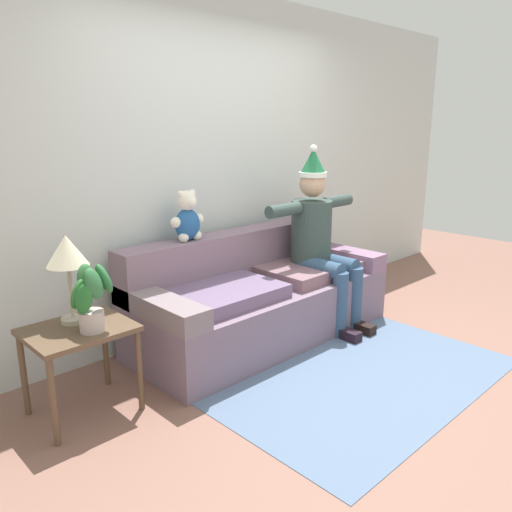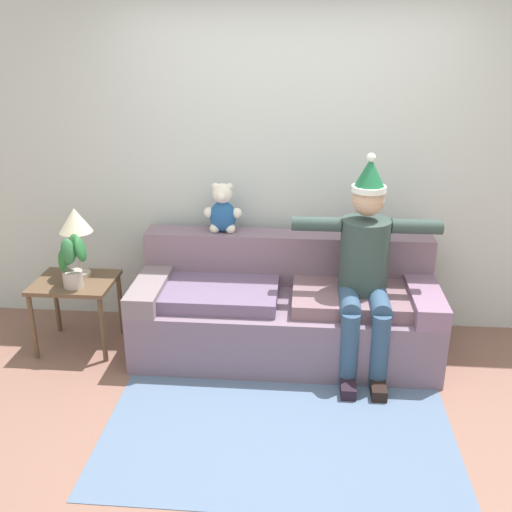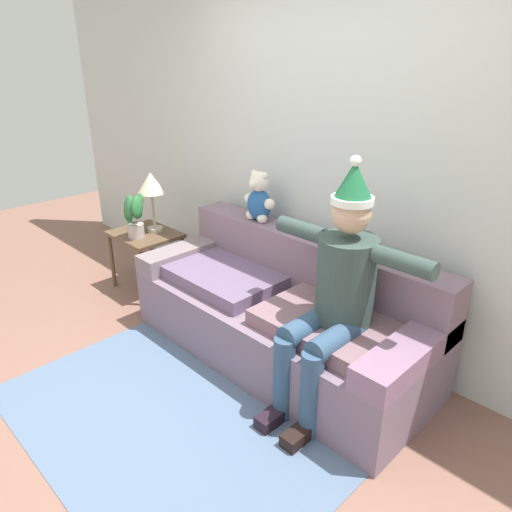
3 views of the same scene
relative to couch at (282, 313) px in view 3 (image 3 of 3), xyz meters
name	(u,v)px [view 3 (image 3 of 3)]	position (x,y,z in m)	size (l,w,h in m)	color
ground_plane	(162,425)	(0.00, -1.03, -0.33)	(10.00, 10.00, 0.00)	#855C4E
back_wall	(336,156)	(0.00, 0.52, 1.02)	(7.00, 0.10, 2.70)	silver
couch	(282,313)	(0.00, 0.00, 0.00)	(2.17, 0.87, 0.83)	slate
person_seated	(335,290)	(0.54, -0.16, 0.44)	(1.02, 0.77, 1.52)	#334641
teddy_bear	(259,199)	(-0.49, 0.26, 0.67)	(0.29, 0.17, 0.38)	#235694
side_table	(146,241)	(-1.56, -0.10, 0.13)	(0.58, 0.48, 0.54)	brown
table_lamp	(151,186)	(-1.54, 0.00, 0.62)	(0.24, 0.24, 0.53)	#B3AB93
potted_plant	(135,215)	(-1.52, -0.20, 0.41)	(0.27, 0.23, 0.40)	#BDABA6
area_rug	(161,425)	(0.00, -1.04, -0.32)	(2.11, 1.28, 0.01)	slate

